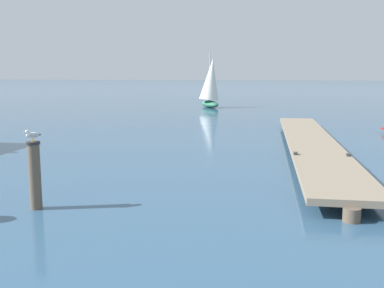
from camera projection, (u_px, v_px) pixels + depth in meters
name	position (u px, v px, depth m)	size (l,w,h in m)	color
floating_dock	(311.00, 142.00, 17.38)	(3.12, 17.32, 0.53)	gray
mooring_piling	(35.00, 174.00, 9.89)	(0.30, 0.30, 1.52)	brown
perched_seagull	(33.00, 135.00, 9.76)	(0.29, 0.31, 0.27)	gold
distant_sailboat	(211.00, 84.00, 39.29)	(2.76, 3.51, 4.77)	#337556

